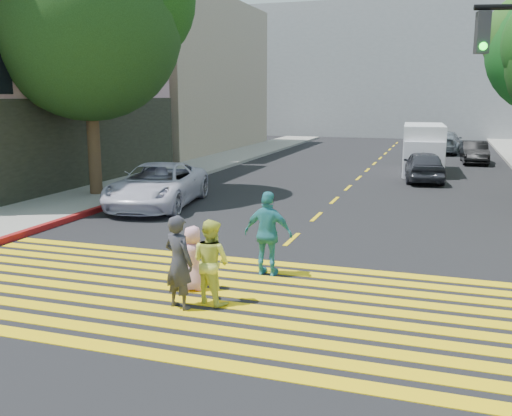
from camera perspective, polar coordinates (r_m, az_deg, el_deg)
The scene contains 17 objects.
ground at distance 9.57m, azimuth -5.77°, elevation -11.59°, with size 120.00×120.00×0.00m, color black.
sidewalk_left at distance 32.61m, azimuth -3.71°, elevation 4.74°, with size 3.00×40.00×0.15m, color gray.
curb_red at distance 17.93m, azimuth -18.23°, elevation -1.04°, with size 0.20×8.00×0.16m, color maroon.
crosswalk at distance 10.67m, azimuth -2.95°, elevation -9.08°, with size 13.40×5.30×0.01m.
lane_line at distance 30.98m, azimuth 11.43°, elevation 4.08°, with size 0.12×34.40×0.01m.
building_left_tan at distance 41.08m, azimuth -10.56°, elevation 12.78°, with size 12.00×16.00×10.00m, color tan.
backdrop_block at distance 56.21m, azimuth 14.96°, elevation 13.12°, with size 30.00×8.00×12.00m, color gray.
tree_left at distance 21.88m, azimuth -16.30°, elevation 18.02°, with size 8.74×8.74×9.60m.
pedestrian_man at distance 10.07m, azimuth -7.74°, elevation -5.40°, with size 0.61×0.40×1.68m, color #2E2E36.
pedestrian_woman at distance 10.30m, azimuth -4.52°, elevation -5.36°, with size 0.75×0.58×1.54m, color #DAE250.
pedestrian_child at distance 11.02m, azimuth -6.34°, elevation -5.03°, with size 0.62×0.40×1.27m, color #ECA2B7.
pedestrian_extra at distance 11.82m, azimuth 1.24°, elevation -2.58°, with size 1.04×0.43×1.77m, color teal.
white_sedan at distance 19.57m, azimuth -9.82°, elevation 2.26°, with size 2.41×5.23×1.45m, color silver.
dark_car_near at distance 26.12m, azimuth 16.37°, elevation 4.06°, with size 1.60×3.98×1.36m, color #26282F.
silver_car at distance 39.62m, azimuth 18.36°, elevation 6.27°, with size 2.02×4.96×1.44m, color gray.
dark_car_parked at distance 34.11m, azimuth 21.00°, elevation 5.23°, with size 1.31×3.76×1.24m, color black.
white_van at distance 28.93m, azimuth 16.37°, elevation 5.56°, with size 2.14×5.05×2.33m.
Camera 1 is at (3.65, -8.04, 3.69)m, focal length 40.00 mm.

